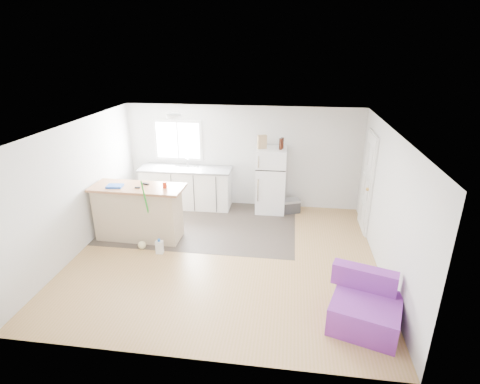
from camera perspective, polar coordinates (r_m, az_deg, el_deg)
name	(u,v)px	position (r m, az deg, el deg)	size (l,w,h in m)	color
room	(224,196)	(6.56, -2.48, -0.63)	(5.51, 5.01, 2.41)	#A68045
vinyl_zone	(202,224)	(8.31, -5.76, -4.81)	(4.05, 2.50, 0.00)	#382F2A
window	(178,140)	(9.12, -9.42, 7.78)	(1.18, 0.06, 0.98)	white
interior_door	(367,183)	(8.14, 18.84, 1.29)	(0.11, 0.92, 2.10)	white
ceiling_fixture	(174,116)	(7.65, -10.04, 11.34)	(0.30, 0.30, 0.07)	white
kitchen_cabinets	(186,187)	(9.06, -8.16, 0.77)	(2.18, 0.71, 1.26)	white
peninsula	(139,212)	(7.74, -15.20, -2.96)	(1.82, 0.73, 1.11)	#C2AC8C
refrigerator	(271,180)	(8.65, 4.73, 1.78)	(0.68, 0.65, 1.52)	white
cooler	(291,206)	(8.84, 7.73, -2.08)	(0.49, 0.42, 0.32)	#323234
purple_seat	(365,308)	(5.70, 18.50, -16.36)	(1.11, 1.09, 0.74)	purple
cleaner_jug	(160,247)	(7.26, -12.17, -8.19)	(0.14, 0.11, 0.30)	white
mop	(143,237)	(7.47, -14.50, -6.63)	(0.23, 0.40, 1.42)	green
red_cup	(165,185)	(7.30, -11.41, 1.06)	(0.08, 0.08, 0.12)	red
blue_tray	(115,186)	(7.61, -18.54, 0.87)	(0.30, 0.22, 0.04)	#1345B3
tool_a	(145,184)	(7.58, -14.21, 1.22)	(0.14, 0.05, 0.03)	black
tool_b	(137,188)	(7.42, -15.36, 0.66)	(0.10, 0.04, 0.03)	black
cardboard_box	(262,142)	(8.38, 3.39, 7.65)	(0.20, 0.10, 0.30)	tan
bottle_left	(281,144)	(8.32, 6.21, 7.29)	(0.07, 0.07, 0.25)	#341309
bottle_right	(282,143)	(8.40, 6.45, 7.42)	(0.07, 0.07, 0.25)	#341309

